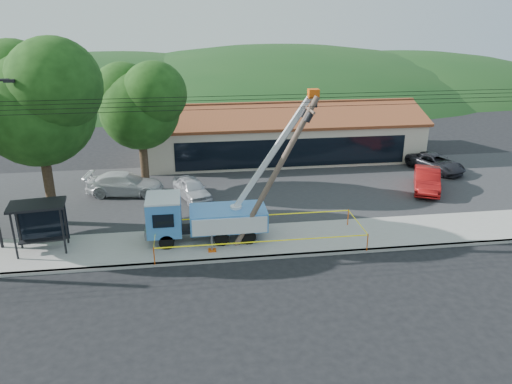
{
  "coord_description": "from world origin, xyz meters",
  "views": [
    {
      "loc": [
        -3.9,
        -20.34,
        12.36
      ],
      "look_at": [
        -0.38,
        5.0,
        2.58
      ],
      "focal_mm": 35.0,
      "sensor_mm": 36.0,
      "label": 1
    }
  ],
  "objects_px": {
    "bus_shelter": "(39,215)",
    "car_white": "(126,195)",
    "car_silver": "(192,199)",
    "car_dark": "(434,172)",
    "car_red": "(425,191)",
    "utility_truck": "(203,215)",
    "leaning_pole": "(279,166)"
  },
  "relations": [
    {
      "from": "leaning_pole",
      "to": "bus_shelter",
      "type": "bearing_deg",
      "value": 175.9
    },
    {
      "from": "bus_shelter",
      "to": "car_dark",
      "type": "distance_m",
      "value": 28.33
    },
    {
      "from": "car_silver",
      "to": "car_dark",
      "type": "relative_size",
      "value": 0.85
    },
    {
      "from": "leaning_pole",
      "to": "bus_shelter",
      "type": "relative_size",
      "value": 2.74
    },
    {
      "from": "bus_shelter",
      "to": "car_silver",
      "type": "bearing_deg",
      "value": 32.5
    },
    {
      "from": "bus_shelter",
      "to": "car_silver",
      "type": "height_order",
      "value": "bus_shelter"
    },
    {
      "from": "utility_truck",
      "to": "car_silver",
      "type": "height_order",
      "value": "utility_truck"
    },
    {
      "from": "car_white",
      "to": "car_dark",
      "type": "relative_size",
      "value": 1.1
    },
    {
      "from": "car_white",
      "to": "car_dark",
      "type": "bearing_deg",
      "value": -77.31
    },
    {
      "from": "car_white",
      "to": "car_dark",
      "type": "height_order",
      "value": "car_white"
    },
    {
      "from": "leaning_pole",
      "to": "car_silver",
      "type": "relative_size",
      "value": 2.02
    },
    {
      "from": "utility_truck",
      "to": "bus_shelter",
      "type": "relative_size",
      "value": 3.15
    },
    {
      "from": "utility_truck",
      "to": "car_red",
      "type": "distance_m",
      "value": 16.62
    },
    {
      "from": "utility_truck",
      "to": "car_dark",
      "type": "height_order",
      "value": "utility_truck"
    },
    {
      "from": "car_red",
      "to": "bus_shelter",
      "type": "bearing_deg",
      "value": -142.84
    },
    {
      "from": "bus_shelter",
      "to": "car_white",
      "type": "distance_m",
      "value": 8.73
    },
    {
      "from": "car_silver",
      "to": "car_white",
      "type": "distance_m",
      "value": 4.64
    },
    {
      "from": "bus_shelter",
      "to": "car_dark",
      "type": "bearing_deg",
      "value": 12.98
    },
    {
      "from": "car_dark",
      "to": "utility_truck",
      "type": "bearing_deg",
      "value": -175.89
    },
    {
      "from": "leaning_pole",
      "to": "car_red",
      "type": "bearing_deg",
      "value": 29.43
    },
    {
      "from": "utility_truck",
      "to": "leaning_pole",
      "type": "relative_size",
      "value": 1.15
    },
    {
      "from": "bus_shelter",
      "to": "car_red",
      "type": "distance_m",
      "value": 24.76
    },
    {
      "from": "utility_truck",
      "to": "car_white",
      "type": "bearing_deg",
      "value": 123.21
    },
    {
      "from": "utility_truck",
      "to": "leaning_pole",
      "type": "bearing_deg",
      "value": -14.26
    },
    {
      "from": "utility_truck",
      "to": "car_dark",
      "type": "relative_size",
      "value": 1.96
    },
    {
      "from": "leaning_pole",
      "to": "car_red",
      "type": "height_order",
      "value": "leaning_pole"
    },
    {
      "from": "leaning_pole",
      "to": "car_red",
      "type": "relative_size",
      "value": 1.72
    },
    {
      "from": "utility_truck",
      "to": "bus_shelter",
      "type": "bearing_deg",
      "value": -179.2
    },
    {
      "from": "leaning_pole",
      "to": "car_silver",
      "type": "height_order",
      "value": "leaning_pole"
    },
    {
      "from": "car_white",
      "to": "car_dark",
      "type": "xyz_separation_m",
      "value": [
        23.17,
        1.8,
        0.0
      ]
    },
    {
      "from": "car_red",
      "to": "car_white",
      "type": "distance_m",
      "value": 20.69
    },
    {
      "from": "leaning_pole",
      "to": "bus_shelter",
      "type": "distance_m",
      "value": 12.62
    }
  ]
}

